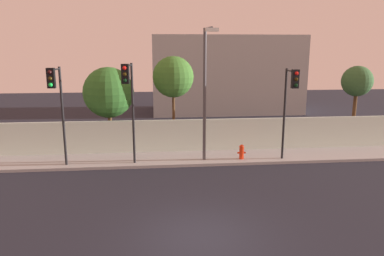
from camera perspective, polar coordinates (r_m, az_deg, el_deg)
ground_plane at (r=12.08m, az=1.31°, el=-16.63°), size 80.00×80.00×0.00m
sidewalk at (r=19.60m, az=-1.59°, el=-4.81°), size 36.00×2.40×0.15m
perimeter_wall at (r=20.59m, az=-1.86°, el=-1.16°), size 36.00×0.18×1.80m
traffic_light_left at (r=18.13m, az=-20.29°, el=4.69°), size 0.36×1.43×4.85m
traffic_light_center at (r=18.82m, az=15.00°, el=4.98°), size 0.35×1.29×4.71m
traffic_light_right at (r=17.65m, az=-9.76°, el=5.41°), size 0.46×1.30×5.00m
street_lamp_curbside at (r=18.28m, az=2.11°, el=6.70°), size 0.62×1.67×6.66m
fire_hydrant at (r=19.40m, az=7.72°, el=-3.60°), size 0.44×0.26×0.77m
roadside_tree_leftmost at (r=21.66m, az=-12.84°, el=5.38°), size 2.91×2.91×4.81m
roadside_tree_midleft at (r=21.43m, az=-2.93°, el=7.90°), size 2.39×2.39×5.41m
roadside_tree_midright at (r=24.68m, az=24.27°, el=6.53°), size 1.86×1.86×4.81m
low_building_distant at (r=34.67m, az=5.22°, el=8.35°), size 13.47×6.00×6.97m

